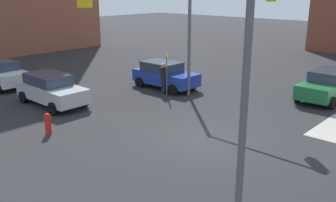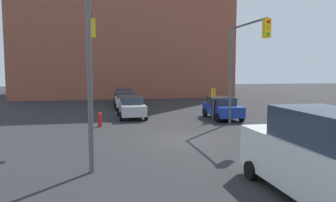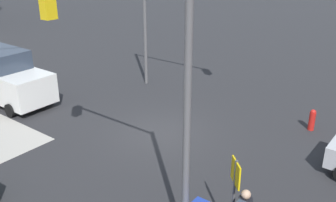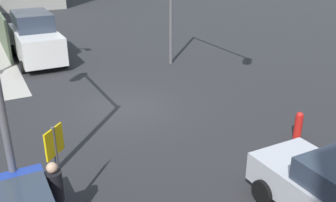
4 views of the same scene
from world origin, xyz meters
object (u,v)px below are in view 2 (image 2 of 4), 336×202
Objects in this scene: hatchback_silver at (132,107)px; van_white_delivery at (317,156)px; traffic_signal_nw_corner at (243,54)px; coupe_white at (125,100)px; coupe_blue at (222,108)px; fire_hydrant at (100,119)px; sedan_black at (124,96)px; pedestrian_walking_north at (214,108)px; traffic_signal_se_corner at (91,46)px.

van_white_delivery reaches higher than hatchback_silver.
hatchback_silver is (-6.14, -6.30, -3.77)m from traffic_signal_nw_corner.
coupe_blue is at bearing 40.73° from coupe_white.
fire_hydrant is at bearing -33.06° from hatchback_silver.
hatchback_silver is 10.59m from sedan_black.
sedan_black is at bearing -159.80° from traffic_signal_nw_corner.
sedan_black is at bearing 179.24° from hatchback_silver.
van_white_delivery is at bearing 24.19° from fire_hydrant.
coupe_white is (-9.29, 2.35, 0.36)m from fire_hydrant.
coupe_blue is 2.29× the size of pedestrian_walking_north.
traffic_signal_nw_corner and traffic_signal_se_corner have the same top height.
traffic_signal_se_corner is 8.23m from fire_hydrant.
coupe_white is at bearing -170.85° from van_white_delivery.
traffic_signal_nw_corner is at bearing 45.74° from hatchback_silver.
hatchback_silver is (-3.69, 2.40, 0.36)m from fire_hydrant.
traffic_signal_se_corner is 1.64× the size of sedan_black.
coupe_white is at bearing 170.79° from traffic_signal_se_corner.
van_white_delivery is at bearing 9.15° from coupe_white.
traffic_signal_nw_corner reaches higher than sedan_black.
traffic_signal_se_corner is at bearing -46.84° from coupe_blue.
traffic_signal_se_corner is 1.48× the size of hatchback_silver.
van_white_delivery is (10.91, -2.70, -3.33)m from traffic_signal_nw_corner.
van_white_delivery is 14.30m from pedestrian_walking_north.
fire_hydrant is 0.17× the size of van_white_delivery.
coupe_blue is at bearing 168.80° from van_white_delivery.
pedestrian_walking_north is (13.49, 5.46, 0.10)m from sedan_black.
fire_hydrant is at bearing -14.21° from coupe_white.
traffic_signal_se_corner is at bearing -164.35° from pedestrian_walking_north.
coupe_white is (-16.36, 2.65, -3.84)m from traffic_signal_se_corner.
sedan_black is at bearing -153.14° from coupe_blue.
traffic_signal_se_corner is at bearing -2.43° from fire_hydrant.
coupe_white is 10.20m from pedestrian_walking_north.
traffic_signal_se_corner is 12.03m from pedestrian_walking_north.
traffic_signal_nw_corner is at bearing 20.20° from sedan_black.
fire_hydrant is (-2.44, -8.70, -4.12)m from traffic_signal_nw_corner.
pedestrian_walking_north is at bearing 95.71° from fire_hydrant.
van_white_delivery reaches higher than coupe_blue.
sedan_black reaches higher than fire_hydrant.
traffic_signal_nw_corner is 13.86m from coupe_white.
coupe_white is 0.71× the size of van_white_delivery.
sedan_black is at bearing 84.19° from pedestrian_walking_north.
fire_hydrant is 0.23× the size of coupe_blue.
coupe_white is at bearing 165.79° from fire_hydrant.
van_white_delivery is 3.00× the size of pedestrian_walking_north.
coupe_blue is at bearing 26.86° from sedan_black.
hatchback_silver is 0.81× the size of van_white_delivery.
van_white_delivery reaches higher than sedan_black.
van_white_delivery is at bearing 11.91° from hatchback_silver.
van_white_delivery reaches higher than coupe_white.
pedestrian_walking_north is (2.89, 5.60, 0.10)m from hatchback_silver.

